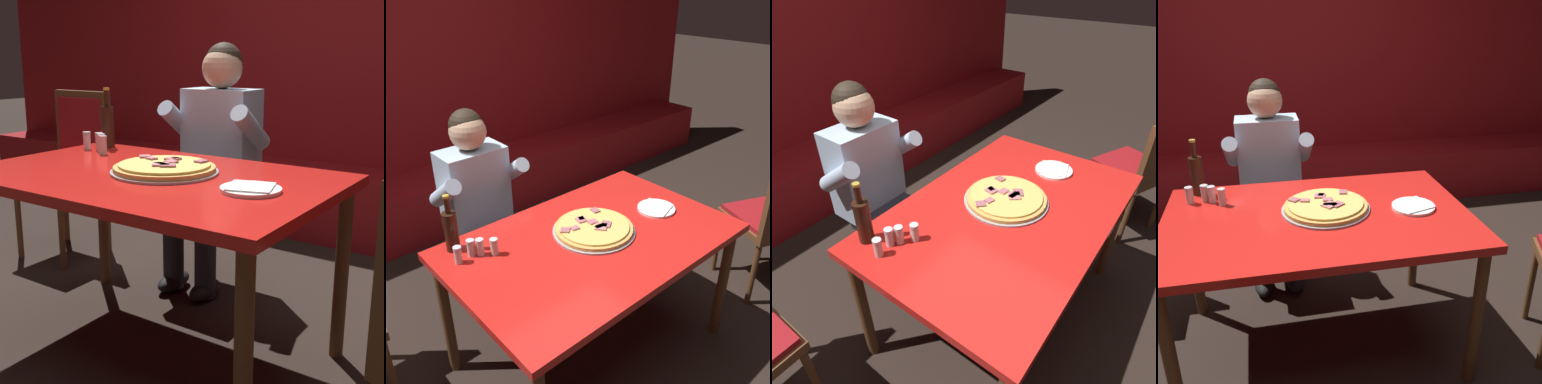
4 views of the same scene
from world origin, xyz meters
TOP-DOWN VIEW (x-y plane):
  - ground_plane at (0.00, 0.00)m, footprint 24.00×24.00m
  - booth_wall_panel at (0.00, 2.18)m, footprint 6.80×0.16m
  - booth_bench at (0.00, 1.86)m, footprint 6.46×0.48m
  - main_dining_table at (0.00, 0.00)m, footprint 1.42×0.92m
  - pizza at (0.04, 0.04)m, footprint 0.42×0.42m
  - plate_white_paper at (0.46, -0.03)m, footprint 0.21×0.21m
  - beer_bottle at (-0.57, 0.37)m, footprint 0.07×0.07m
  - shaker_black_pepper at (-0.60, 0.26)m, footprint 0.04×0.04m
  - shaker_oregano at (-0.53, 0.27)m, footprint 0.04×0.04m
  - shaker_parmesan at (-0.49, 0.25)m, footprint 0.04×0.04m
  - shaker_red_pepper_flakes at (-0.44, 0.20)m, footprint 0.04×0.04m
  - diner_seated_blue_shirt at (-0.19, 0.75)m, footprint 0.53×0.53m

SIDE VIEW (x-z plane):
  - ground_plane at x=0.00m, z-range 0.00..0.00m
  - booth_bench at x=0.00m, z-range 0.00..0.46m
  - main_dining_table at x=0.00m, z-range 0.30..1.07m
  - diner_seated_blue_shirt at x=-0.19m, z-range 0.07..1.34m
  - plate_white_paper at x=0.46m, z-range 0.76..0.78m
  - pizza at x=0.04m, z-range 0.76..0.80m
  - shaker_black_pepper at x=-0.60m, z-range 0.76..0.84m
  - shaker_oregano at x=-0.53m, z-range 0.76..0.84m
  - shaker_parmesan at x=-0.49m, z-range 0.76..0.84m
  - shaker_red_pepper_flakes at x=-0.44m, z-range 0.76..0.84m
  - beer_bottle at x=-0.57m, z-range 0.73..1.02m
  - booth_wall_panel at x=0.00m, z-range 0.00..1.90m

